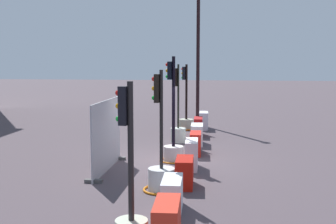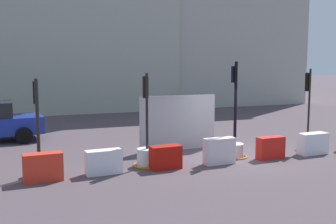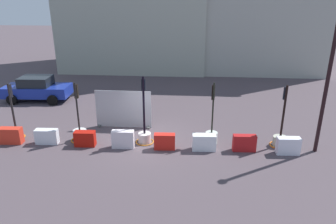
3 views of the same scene
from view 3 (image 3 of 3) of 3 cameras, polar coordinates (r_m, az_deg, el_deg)
The scene contains 18 objects.
ground_plane at distance 16.83m, azimuth -3.91°, elevation -5.07°, with size 120.00×120.00×0.00m, color #4E4248.
traffic_light_0 at distance 18.70m, azimuth -25.68°, elevation -2.70°, with size 0.80×0.80×3.02m.
traffic_light_1 at distance 17.20m, azimuth -15.58°, elevation -3.51°, with size 0.98×0.98×3.15m.
traffic_light_2 at distance 16.38m, azimuth -4.25°, elevation -3.56°, with size 0.95×0.95×3.52m.
traffic_light_3 at distance 16.42m, azimuth 7.85°, elevation -3.67°, with size 0.62×0.62×3.22m.
traffic_light_4 at distance 16.99m, azimuth 19.55°, elevation -4.26°, with size 0.99×0.99×3.19m.
construction_barrier_0 at distance 18.20m, azimuth -26.42°, elevation -3.82°, with size 1.16×0.51×0.84m.
construction_barrier_1 at distance 17.44m, azimuth -20.98°, elevation -4.13°, with size 1.15×0.48×0.77m.
construction_barrier_2 at distance 16.59m, azimuth -14.71°, elevation -4.66°, with size 1.05×0.51×0.77m.
construction_barrier_3 at distance 16.00m, azimuth -8.11°, elevation -4.87°, with size 1.12×0.43×0.91m.
construction_barrier_4 at distance 15.72m, azimuth -0.62°, elevation -5.34°, with size 1.05×0.43×0.81m.
construction_barrier_5 at distance 15.74m, azimuth 6.50°, elevation -5.44°, with size 1.17×0.53×0.81m.
construction_barrier_6 at distance 15.99m, azimuth 13.57°, elevation -5.44°, with size 1.13×0.42×0.83m.
construction_barrier_7 at distance 16.31m, azimuth 20.81°, elevation -5.70°, with size 1.11×0.48×0.85m.
car_blue_estate at distance 24.56m, azimuth -22.50°, elevation 3.91°, with size 4.68×2.45×1.75m.
building_corner_block at distance 33.72m, azimuth 16.07°, elevation 18.56°, with size 12.20×8.94×12.97m.
street_lamp_post at distance 16.00m, azimuth 27.04°, elevation 6.58°, with size 0.36×0.36×7.11m.
site_fence_panel at distance 18.20m, azimuth -8.02°, elevation 0.33°, with size 3.19×0.50×2.18m.
Camera 3 is at (2.38, -14.98, 7.29)m, focal length 33.88 mm.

